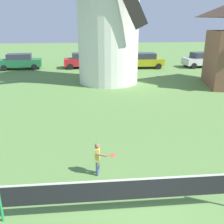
{
  "coord_description": "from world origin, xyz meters",
  "views": [
    {
      "loc": [
        -1.15,
        -3.25,
        4.55
      ],
      "look_at": [
        -0.47,
        3.98,
        2.01
      ],
      "focal_mm": 41.13,
      "sensor_mm": 36.0,
      "label": 1
    }
  ],
  "objects_px": {
    "windmill": "(108,2)",
    "parked_car_green": "(20,61)",
    "player_far": "(98,157)",
    "parked_car_silver": "(202,60)",
    "parked_car_mustard": "(145,60)",
    "tennis_net": "(120,190)",
    "parked_car_red": "(83,60)"
  },
  "relations": [
    {
      "from": "parked_car_silver",
      "to": "parked_car_green",
      "type": "bearing_deg",
      "value": 178.53
    },
    {
      "from": "player_far",
      "to": "parked_car_green",
      "type": "distance_m",
      "value": 21.44
    },
    {
      "from": "parked_car_red",
      "to": "player_far",
      "type": "bearing_deg",
      "value": -87.95
    },
    {
      "from": "parked_car_red",
      "to": "parked_car_silver",
      "type": "bearing_deg",
      "value": -2.88
    },
    {
      "from": "windmill",
      "to": "parked_car_mustard",
      "type": "distance_m",
      "value": 9.28
    },
    {
      "from": "parked_car_mustard",
      "to": "parked_car_silver",
      "type": "xyz_separation_m",
      "value": [
        6.26,
        0.1,
        0.0
      ]
    },
    {
      "from": "player_far",
      "to": "parked_car_silver",
      "type": "distance_m",
      "value": 23.08
    },
    {
      "from": "parked_car_red",
      "to": "parked_car_green",
      "type": "bearing_deg",
      "value": -178.68
    },
    {
      "from": "tennis_net",
      "to": "parked_car_mustard",
      "type": "distance_m",
      "value": 22.08
    },
    {
      "from": "tennis_net",
      "to": "parked_car_silver",
      "type": "height_order",
      "value": "parked_car_silver"
    },
    {
      "from": "windmill",
      "to": "player_far",
      "type": "distance_m",
      "value": 14.39
    },
    {
      "from": "windmill",
      "to": "parked_car_silver",
      "type": "relative_size",
      "value": 3.06
    },
    {
      "from": "windmill",
      "to": "tennis_net",
      "type": "xyz_separation_m",
      "value": [
        -0.95,
        -15.08,
        -5.31
      ]
    },
    {
      "from": "parked_car_mustard",
      "to": "windmill",
      "type": "bearing_deg",
      "value": -124.24
    },
    {
      "from": "windmill",
      "to": "parked_car_green",
      "type": "xyz_separation_m",
      "value": [
        -8.55,
        6.94,
        -5.19
      ]
    },
    {
      "from": "tennis_net",
      "to": "player_far",
      "type": "bearing_deg",
      "value": 103.76
    },
    {
      "from": "parked_car_mustard",
      "to": "parked_car_green",
      "type": "bearing_deg",
      "value": 177.39
    },
    {
      "from": "windmill",
      "to": "tennis_net",
      "type": "height_order",
      "value": "windmill"
    },
    {
      "from": "player_far",
      "to": "parked_car_silver",
      "type": "bearing_deg",
      "value": 58.72
    },
    {
      "from": "tennis_net",
      "to": "parked_car_green",
      "type": "distance_m",
      "value": 23.3
    },
    {
      "from": "tennis_net",
      "to": "player_far",
      "type": "relative_size",
      "value": 5.34
    },
    {
      "from": "windmill",
      "to": "player_far",
      "type": "bearing_deg",
      "value": -95.99
    },
    {
      "from": "player_far",
      "to": "parked_car_red",
      "type": "relative_size",
      "value": 0.27
    },
    {
      "from": "parked_car_green",
      "to": "parked_car_silver",
      "type": "xyz_separation_m",
      "value": [
        19.14,
        -0.49,
        -0.0
      ]
    },
    {
      "from": "windmill",
      "to": "player_far",
      "type": "height_order",
      "value": "windmill"
    },
    {
      "from": "parked_car_green",
      "to": "player_far",
      "type": "bearing_deg",
      "value": -70.5
    },
    {
      "from": "windmill",
      "to": "parked_car_red",
      "type": "height_order",
      "value": "windmill"
    },
    {
      "from": "player_far",
      "to": "parked_car_red",
      "type": "bearing_deg",
      "value": 92.05
    },
    {
      "from": "player_far",
      "to": "parked_car_mustard",
      "type": "xyz_separation_m",
      "value": [
        5.72,
        19.63,
        0.2
      ]
    },
    {
      "from": "parked_car_red",
      "to": "parked_car_mustard",
      "type": "relative_size",
      "value": 1.06
    },
    {
      "from": "parked_car_green",
      "to": "parked_car_mustard",
      "type": "xyz_separation_m",
      "value": [
        12.88,
        -0.59,
        -0.0
      ]
    },
    {
      "from": "parked_car_green",
      "to": "parked_car_silver",
      "type": "bearing_deg",
      "value": -1.47
    }
  ]
}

